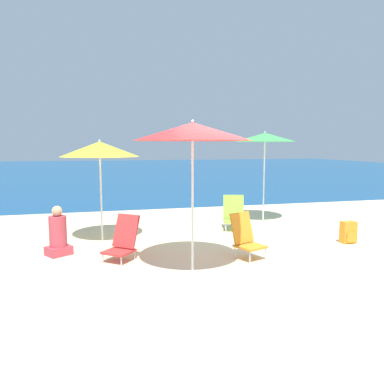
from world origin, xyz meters
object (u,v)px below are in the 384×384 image
object	(u,v)px
beach_chair_lime	(234,213)
backpack_orange	(348,232)
beach_umbrella_yellow	(100,149)
beach_chair_red	(123,240)
person_seated_near	(58,235)
beach_chair_orange	(246,236)
beach_umbrella_red	(193,132)
beach_umbrella_green	(265,138)

from	to	relation	value
beach_chair_lime	backpack_orange	size ratio (longest dim) A/B	1.81
beach_umbrella_yellow	beach_chair_red	xyz separation A→B (m)	(0.33, -1.43, -1.53)
person_seated_near	backpack_orange	world-z (taller)	person_seated_near
beach_chair_orange	beach_chair_lime	xyz separation A→B (m)	(0.59, 2.15, -0.00)
beach_umbrella_red	beach_umbrella_green	bearing A→B (deg)	50.30
beach_umbrella_yellow	beach_chair_orange	distance (m)	3.38
beach_umbrella_green	beach_chair_red	distance (m)	4.84
beach_umbrella_red	person_seated_near	xyz separation A→B (m)	(-2.12, 1.38, -1.78)
beach_umbrella_red	beach_chair_lime	world-z (taller)	beach_umbrella_red
beach_chair_lime	backpack_orange	world-z (taller)	beach_chair_lime
person_seated_near	backpack_orange	distance (m)	5.59
beach_umbrella_green	beach_chair_red	bearing A→B (deg)	-146.86
beach_chair_red	backpack_orange	xyz separation A→B (m)	(4.46, -0.02, -0.12)
beach_umbrella_red	beach_umbrella_green	xyz separation A→B (m)	(2.74, 3.30, -0.00)
backpack_orange	beach_umbrella_green	bearing A→B (deg)	105.90
beach_umbrella_red	beach_umbrella_green	distance (m)	4.29
beach_chair_orange	person_seated_near	distance (m)	3.32
beach_umbrella_yellow	beach_chair_red	distance (m)	2.12
beach_umbrella_red	beach_chair_lime	size ratio (longest dim) A/B	2.94
beach_umbrella_yellow	beach_chair_lime	bearing A→B (deg)	5.67
beach_umbrella_yellow	beach_chair_red	bearing A→B (deg)	-77.11
beach_chair_orange	beach_chair_lime	distance (m)	2.23
beach_umbrella_red	beach_chair_orange	world-z (taller)	beach_umbrella_red
beach_umbrella_red	backpack_orange	world-z (taller)	beach_umbrella_red
beach_chair_red	beach_chair_lime	world-z (taller)	beach_chair_lime
beach_umbrella_red	person_seated_near	world-z (taller)	beach_umbrella_red
backpack_orange	beach_umbrella_yellow	bearing A→B (deg)	163.21
beach_chair_lime	beach_umbrella_green	bearing A→B (deg)	49.62
beach_umbrella_green	beach_chair_red	size ratio (longest dim) A/B	3.05
beach_umbrella_green	person_seated_near	xyz separation A→B (m)	(-4.86, -1.92, -1.78)
beach_chair_lime	beach_chair_orange	bearing A→B (deg)	-89.49
beach_chair_orange	beach_chair_lime	size ratio (longest dim) A/B	0.99
beach_chair_orange	beach_chair_red	bearing A→B (deg)	147.22
beach_chair_orange	beach_umbrella_green	bearing A→B (deg)	38.54
backpack_orange	beach_umbrella_red	bearing A→B (deg)	-166.41
beach_umbrella_yellow	beach_chair_lime	xyz separation A→B (m)	(3.00, 0.30, -1.50)
beach_chair_red	beach_chair_lime	xyz separation A→B (m)	(2.67, 1.73, 0.04)
beach_umbrella_red	backpack_orange	xyz separation A→B (m)	(3.44, 0.83, -1.94)
beach_umbrella_yellow	person_seated_near	world-z (taller)	beach_umbrella_yellow
beach_umbrella_yellow	beach_chair_orange	world-z (taller)	beach_umbrella_yellow
beach_umbrella_green	beach_umbrella_yellow	xyz separation A→B (m)	(-4.08, -1.02, -0.28)
beach_umbrella_yellow	beach_chair_lime	world-z (taller)	beach_umbrella_yellow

